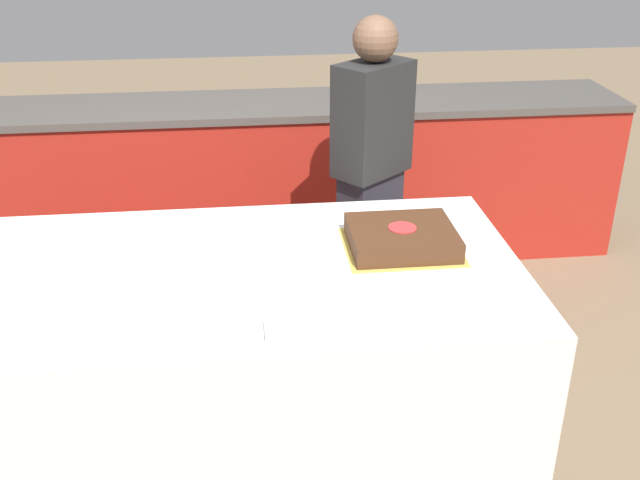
% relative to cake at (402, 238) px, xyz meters
% --- Properties ---
extents(ground_plane, '(14.00, 14.00, 0.00)m').
position_rel_cake_xyz_m(ground_plane, '(-0.65, -0.10, -0.81)').
color(ground_plane, '#7A664C').
extents(back_counter, '(4.40, 0.58, 0.92)m').
position_rel_cake_xyz_m(back_counter, '(-0.65, 1.53, -0.35)').
color(back_counter, '#A82319').
rests_on(back_counter, ground_plane).
extents(dining_table, '(2.11, 1.12, 0.77)m').
position_rel_cake_xyz_m(dining_table, '(-0.65, -0.10, -0.43)').
color(dining_table, silver).
rests_on(dining_table, ground_plane).
extents(cake, '(0.43, 0.38, 0.09)m').
position_rel_cake_xyz_m(cake, '(0.00, 0.00, 0.00)').
color(cake, gold).
rests_on(cake, dining_table).
extents(plate_stack, '(0.21, 0.21, 0.09)m').
position_rel_cake_xyz_m(plate_stack, '(-1.04, 0.03, 0.00)').
color(plate_stack, white).
rests_on(plate_stack, dining_table).
extents(side_plate_near_cake, '(0.20, 0.20, 0.00)m').
position_rel_cake_xyz_m(side_plate_near_cake, '(-0.05, 0.33, -0.04)').
color(side_plate_near_cake, white).
rests_on(side_plate_near_cake, dining_table).
extents(utensil_pile, '(0.14, 0.11, 0.02)m').
position_rel_cake_xyz_m(utensil_pile, '(-0.48, -0.54, -0.03)').
color(utensil_pile, white).
rests_on(utensil_pile, dining_table).
extents(person_cutting_cake, '(0.39, 0.37, 1.52)m').
position_rel_cake_xyz_m(person_cutting_cake, '(0.00, 0.68, -0.02)').
color(person_cutting_cake, '#282833').
rests_on(person_cutting_cake, ground_plane).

